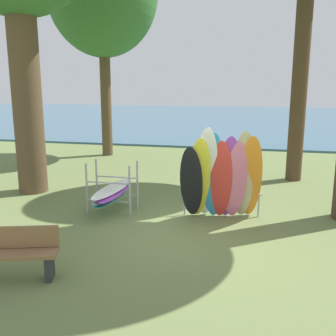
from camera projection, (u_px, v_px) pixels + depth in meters
ground_plane at (187, 232)px, 8.38m from camera, size 80.00×80.00×0.00m
lake_water at (244, 118)px, 36.01m from camera, size 80.00×36.00×0.10m
leaning_board_pile at (221, 178)px, 8.86m from camera, size 1.91×1.19×2.23m
board_storage_rack at (113, 192)px, 9.65m from camera, size 1.15×2.12×1.25m
park_bench at (14, 253)px, 6.27m from camera, size 1.46×0.82×0.85m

